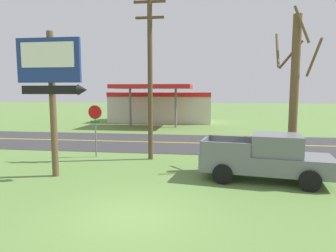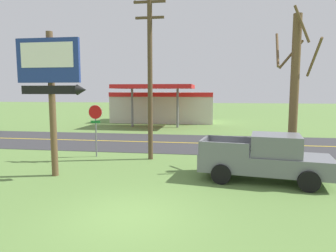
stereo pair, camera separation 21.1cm
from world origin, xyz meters
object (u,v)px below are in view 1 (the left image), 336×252
(motel_sign, at_px, (52,78))
(gas_station, at_px, (161,106))
(stop_sign, at_px, (95,121))
(utility_pole, at_px, (150,73))
(pickup_grey_parked_on_lawn, at_px, (266,158))
(bare_tree, at_px, (294,89))

(motel_sign, relative_size, gas_station, 0.52)
(stop_sign, bearing_deg, utility_pole, -2.38)
(pickup_grey_parked_on_lawn, bearing_deg, bare_tree, 55.43)
(motel_sign, distance_m, bare_tree, 10.99)
(bare_tree, height_order, pickup_grey_parked_on_lawn, bare_tree)
(utility_pole, distance_m, bare_tree, 7.24)
(stop_sign, height_order, gas_station, gas_station)
(bare_tree, xyz_separation_m, gas_station, (-9.81, 21.35, -1.87))
(motel_sign, xyz_separation_m, gas_station, (0.75, 24.37, -2.32))
(gas_station, bearing_deg, motel_sign, -91.77)
(utility_pole, height_order, bare_tree, utility_pole)
(motel_sign, bearing_deg, utility_pole, 49.07)
(motel_sign, xyz_separation_m, utility_pole, (3.43, 3.95, 0.42))
(motel_sign, xyz_separation_m, bare_tree, (10.56, 3.02, -0.45))
(utility_pole, bearing_deg, motel_sign, -130.93)
(stop_sign, distance_m, bare_tree, 10.52)
(bare_tree, relative_size, pickup_grey_parked_on_lawn, 1.38)
(utility_pole, relative_size, gas_station, 0.74)
(utility_pole, xyz_separation_m, bare_tree, (7.13, -0.93, -0.87))
(bare_tree, bearing_deg, pickup_grey_parked_on_lawn, -124.57)
(motel_sign, height_order, stop_sign, motel_sign)
(stop_sign, distance_m, pickup_grey_parked_on_lawn, 9.41)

